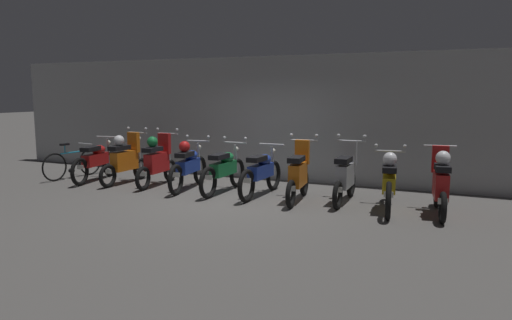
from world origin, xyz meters
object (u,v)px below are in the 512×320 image
(motorbike_slot_9, at_px, (441,183))
(bicycle, at_px, (73,163))
(motorbike_slot_8, at_px, (389,182))
(motorbike_slot_4, at_px, (224,169))
(motorbike_slot_1, at_px, (125,159))
(motorbike_slot_3, at_px, (189,165))
(motorbike_slot_6, at_px, (299,174))
(motorbike_slot_0, at_px, (96,160))
(motorbike_slot_7, at_px, (346,176))
(motorbike_slot_2, at_px, (157,161))
(motorbike_slot_5, at_px, (261,172))

(motorbike_slot_9, height_order, bicycle, motorbike_slot_9)
(motorbike_slot_8, bearing_deg, motorbike_slot_4, 176.52)
(motorbike_slot_1, xyz_separation_m, bicycle, (-1.66, 0.03, -0.21))
(motorbike_slot_3, xyz_separation_m, motorbike_slot_6, (2.58, -0.13, -0.00))
(motorbike_slot_0, distance_m, motorbike_slot_9, 7.75)
(motorbike_slot_1, bearing_deg, motorbike_slot_4, 0.69)
(motorbike_slot_1, relative_size, motorbike_slot_9, 1.00)
(bicycle, bearing_deg, motorbike_slot_0, -3.09)
(motorbike_slot_0, height_order, motorbike_slot_3, motorbike_slot_3)
(motorbike_slot_0, xyz_separation_m, motorbike_slot_9, (7.75, -0.11, 0.08))
(motorbike_slot_6, xyz_separation_m, motorbike_slot_7, (0.86, 0.26, 0.00))
(motorbike_slot_9, xyz_separation_m, bicycle, (-8.54, 0.16, -0.20))
(motorbike_slot_1, relative_size, motorbike_slot_7, 1.00)
(motorbike_slot_2, relative_size, motorbike_slot_8, 0.87)
(motorbike_slot_6, relative_size, bicycle, 0.98)
(motorbike_slot_3, distance_m, bicycle, 3.38)
(motorbike_slot_3, xyz_separation_m, bicycle, (-3.37, 0.02, -0.17))
(motorbike_slot_2, bearing_deg, motorbike_slot_6, -3.13)
(motorbike_slot_1, bearing_deg, motorbike_slot_5, 0.60)
(motorbike_slot_3, height_order, motorbike_slot_8, same)
(motorbike_slot_4, bearing_deg, motorbike_slot_2, 178.86)
(motorbike_slot_5, xyz_separation_m, bicycle, (-5.10, -0.01, -0.13))
(motorbike_slot_1, bearing_deg, motorbike_slot_0, -179.10)
(motorbike_slot_2, relative_size, motorbike_slot_6, 1.00)
(motorbike_slot_7, xyz_separation_m, bicycle, (-6.82, -0.11, -0.17))
(motorbike_slot_5, bearing_deg, motorbike_slot_9, -2.71)
(motorbike_slot_3, height_order, motorbike_slot_7, motorbike_slot_7)
(motorbike_slot_6, distance_m, motorbike_slot_8, 1.72)
(motorbike_slot_1, height_order, motorbike_slot_7, same)
(motorbike_slot_0, distance_m, motorbike_slot_8, 6.89)
(motorbike_slot_2, height_order, motorbike_slot_5, motorbike_slot_2)
(motorbike_slot_1, distance_m, motorbike_slot_4, 2.58)
(motorbike_slot_1, distance_m, motorbike_slot_6, 4.30)
(motorbike_slot_5, bearing_deg, motorbike_slot_6, -10.50)
(motorbike_slot_0, relative_size, motorbike_slot_7, 1.15)
(motorbike_slot_0, relative_size, motorbike_slot_4, 0.99)
(motorbike_slot_1, bearing_deg, bicycle, 178.99)
(motorbike_slot_7, distance_m, motorbike_slot_8, 0.91)
(bicycle, bearing_deg, motorbike_slot_9, -1.05)
(motorbike_slot_1, xyz_separation_m, motorbike_slot_4, (2.58, 0.03, -0.08))
(motorbike_slot_9, bearing_deg, motorbike_slot_2, 178.17)
(motorbike_slot_1, height_order, motorbike_slot_6, same)
(motorbike_slot_1, xyz_separation_m, motorbike_slot_2, (0.86, 0.07, 0.00))
(motorbike_slot_4, bearing_deg, motorbike_slot_3, -178.46)
(motorbike_slot_6, distance_m, motorbike_slot_9, 2.58)
(motorbike_slot_3, relative_size, motorbike_slot_9, 1.16)
(motorbike_slot_9, bearing_deg, motorbike_slot_0, 179.16)
(motorbike_slot_7, relative_size, bicycle, 0.98)
(motorbike_slot_0, relative_size, motorbike_slot_3, 1.00)
(motorbike_slot_4, bearing_deg, motorbike_slot_9, -2.11)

